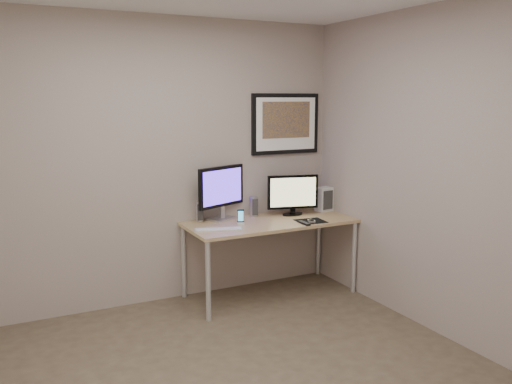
# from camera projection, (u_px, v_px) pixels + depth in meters

# --- Properties ---
(floor) EXTENTS (3.60, 3.60, 0.00)m
(floor) POSITION_uv_depth(u_px,v_px,m) (234.00, 383.00, 3.61)
(floor) COLOR #4C3E2F
(floor) RESTS_ON ground
(room) EXTENTS (3.60, 3.60, 3.60)m
(room) POSITION_uv_depth(u_px,v_px,m) (205.00, 132.00, 3.73)
(room) COLOR white
(room) RESTS_ON ground
(desk) EXTENTS (1.60, 0.70, 0.73)m
(desk) POSITION_uv_depth(u_px,v_px,m) (270.00, 228.00, 5.13)
(desk) COLOR #8E6344
(desk) RESTS_ON floor
(framed_art) EXTENTS (0.75, 0.04, 0.60)m
(framed_art) POSITION_uv_depth(u_px,v_px,m) (286.00, 124.00, 5.41)
(framed_art) COLOR black
(framed_art) RESTS_ON room
(monitor_large) EXTENTS (0.53, 0.27, 0.51)m
(monitor_large) POSITION_uv_depth(u_px,v_px,m) (221.00, 190.00, 5.11)
(monitor_large) COLOR #BCBCC1
(monitor_large) RESTS_ON desk
(monitor_tv) EXTENTS (0.50, 0.17, 0.40)m
(monitor_tv) POSITION_uv_depth(u_px,v_px,m) (293.00, 194.00, 5.33)
(monitor_tv) COLOR black
(monitor_tv) RESTS_ON desk
(speaker_left) EXTENTS (0.09, 0.09, 0.19)m
(speaker_left) POSITION_uv_depth(u_px,v_px,m) (200.00, 211.00, 5.08)
(speaker_left) COLOR #BCBCC1
(speaker_left) RESTS_ON desk
(speaker_right) EXTENTS (0.08, 0.08, 0.19)m
(speaker_right) POSITION_uv_depth(u_px,v_px,m) (254.00, 206.00, 5.30)
(speaker_right) COLOR #BCBCC1
(speaker_right) RESTS_ON desk
(phone_dock) EXTENTS (0.08, 0.08, 0.14)m
(phone_dock) POSITION_uv_depth(u_px,v_px,m) (241.00, 217.00, 4.98)
(phone_dock) COLOR black
(phone_dock) RESTS_ON desk
(keyboard) EXTENTS (0.43, 0.23, 0.01)m
(keyboard) POSITION_uv_depth(u_px,v_px,m) (218.00, 229.00, 4.76)
(keyboard) COLOR silver
(keyboard) RESTS_ON desk
(mousepad) EXTENTS (0.28, 0.26, 0.00)m
(mousepad) POSITION_uv_depth(u_px,v_px,m) (311.00, 221.00, 5.10)
(mousepad) COLOR black
(mousepad) RESTS_ON desk
(mouse) EXTENTS (0.08, 0.11, 0.03)m
(mouse) POSITION_uv_depth(u_px,v_px,m) (311.00, 220.00, 5.05)
(mouse) COLOR black
(mouse) RESTS_ON mousepad
(remote) EXTENTS (0.05, 0.16, 0.02)m
(remote) POSITION_uv_depth(u_px,v_px,m) (304.00, 223.00, 4.99)
(remote) COLOR black
(remote) RESTS_ON desk
(fan_unit) EXTENTS (0.18, 0.14, 0.24)m
(fan_unit) POSITION_uv_depth(u_px,v_px,m) (324.00, 199.00, 5.55)
(fan_unit) COLOR silver
(fan_unit) RESTS_ON desk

